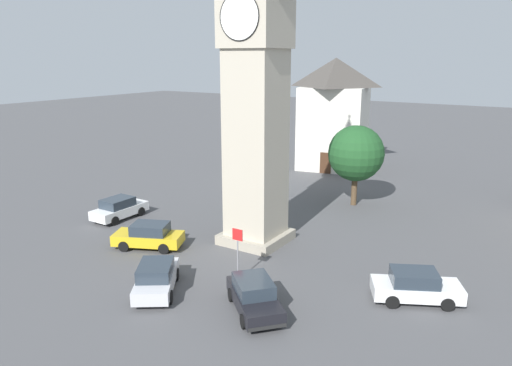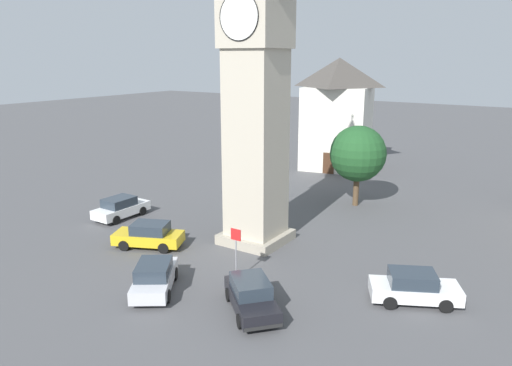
{
  "view_description": "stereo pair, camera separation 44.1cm",
  "coord_description": "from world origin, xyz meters",
  "views": [
    {
      "loc": [
        15.18,
        -24.06,
        11.23
      ],
      "look_at": [
        0.0,
        0.0,
        3.78
      ],
      "focal_mm": 33.96,
      "sensor_mm": 36.0,
      "label": 1
    },
    {
      "loc": [
        15.55,
        -23.82,
        11.23
      ],
      "look_at": [
        0.0,
        0.0,
        3.78
      ],
      "focal_mm": 33.96,
      "sensor_mm": 36.0,
      "label": 2
    }
  ],
  "objects": [
    {
      "name": "car_white_side",
      "position": [
        -0.54,
        -8.3,
        0.76
      ],
      "size": [
        3.71,
        4.36,
        1.53
      ],
      "color": "silver",
      "rests_on": "ground"
    },
    {
      "name": "tree",
      "position": [
        2.32,
        10.61,
        4.08
      ],
      "size": [
        4.26,
        4.26,
        6.23
      ],
      "color": "brown",
      "rests_on": "ground"
    },
    {
      "name": "car_blue_kerb",
      "position": [
        -10.58,
        -1.49,
        0.76
      ],
      "size": [
        1.84,
        4.14,
        1.53
      ],
      "color": "white",
      "rests_on": "ground"
    },
    {
      "name": "car_red_corner",
      "position": [
        -4.93,
        -4.34,
        0.76
      ],
      "size": [
        4.46,
        3.22,
        1.53
      ],
      "color": "gold",
      "rests_on": "ground"
    },
    {
      "name": "car_silver_kerb",
      "position": [
        4.52,
        -7.32,
        0.76
      ],
      "size": [
        4.19,
        4.03,
        1.53
      ],
      "color": "black",
      "rests_on": "ground"
    },
    {
      "name": "car_black_far",
      "position": [
        10.47,
        -2.47,
        0.76
      ],
      "size": [
        4.45,
        3.35,
        1.53
      ],
      "color": "white",
      "rests_on": "ground"
    },
    {
      "name": "clock_tower",
      "position": [
        0.0,
        0.0,
        12.41
      ],
      "size": [
        4.45,
        4.45,
        21.23
      ],
      "color": "#A59C89",
      "rests_on": "ground"
    },
    {
      "name": "road_sign",
      "position": [
        2.12,
        -5.11,
        1.9
      ],
      "size": [
        0.6,
        0.07,
        2.8
      ],
      "color": "gray",
      "rests_on": "ground"
    },
    {
      "name": "pedestrian",
      "position": [
        -5.25,
        4.09,
        1.01
      ],
      "size": [
        0.56,
        0.25,
        1.69
      ],
      "color": "#2D3351",
      "rests_on": "ground"
    },
    {
      "name": "building_shop_left",
      "position": [
        -4.56,
        22.23,
        5.67
      ],
      "size": [
        7.84,
        7.99,
        11.12
      ],
      "color": "silver",
      "rests_on": "ground"
    },
    {
      "name": "ground_plane",
      "position": [
        0.0,
        0.0,
        0.0
      ],
      "size": [
        200.0,
        200.0,
        0.0
      ],
      "primitive_type": "plane",
      "color": "#4C4C4F"
    }
  ]
}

